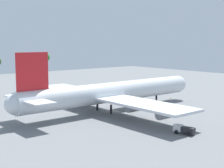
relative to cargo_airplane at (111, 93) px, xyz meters
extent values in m
plane|color=slate|center=(0.42, 0.00, -6.06)|extent=(289.93, 289.93, 0.00)
cylinder|color=silver|center=(0.42, 0.00, 0.12)|extent=(66.57, 6.46, 6.46)
sphere|color=silver|center=(33.71, 0.00, 0.12)|extent=(6.33, 6.33, 6.33)
sphere|color=silver|center=(-32.87, 0.00, 0.12)|extent=(5.49, 5.49, 5.49)
cube|color=red|center=(-27.54, 0.00, 8.51)|extent=(9.32, 0.50, 10.33)
cube|color=silver|center=(-28.87, -5.14, 1.09)|extent=(5.99, 9.69, 0.36)
cube|color=silver|center=(-28.87, 5.14, 1.09)|extent=(5.99, 9.69, 0.36)
cube|color=silver|center=(-2.91, -17.86, -0.85)|extent=(11.32, 31.84, 0.70)
cube|color=silver|center=(-2.91, 17.86, -0.85)|extent=(11.32, 31.84, 0.70)
cylinder|color=gray|center=(-1.91, -13.08, -2.56)|extent=(5.17, 2.71, 2.71)
cylinder|color=gray|center=(-1.91, -24.86, -2.56)|extent=(5.17, 2.71, 2.71)
cylinder|color=gray|center=(-1.91, 13.08, -2.56)|extent=(5.17, 2.71, 2.71)
cylinder|color=gray|center=(-1.91, 24.86, -2.56)|extent=(5.17, 2.71, 2.71)
cylinder|color=black|center=(21.72, 0.00, -4.59)|extent=(0.70, 0.70, 2.95)
cylinder|color=black|center=(-2.91, -3.55, -4.59)|extent=(0.70, 0.70, 2.95)
cylinder|color=black|center=(-2.91, 3.55, -4.59)|extent=(0.70, 0.70, 2.95)
cube|color=silver|center=(-4.11, -31.12, -4.76)|extent=(2.25, 2.38, 1.63)
cube|color=#232328|center=(-3.46, -33.63, -4.90)|extent=(2.55, 3.54, 1.33)
cylinder|color=black|center=(-3.16, -30.86, -5.57)|extent=(0.52, 1.03, 0.99)
cylinder|color=black|center=(-5.08, -31.36, -5.57)|extent=(0.52, 1.03, 0.99)
cylinder|color=black|center=(-2.35, -33.97, -5.57)|extent=(0.52, 1.03, 0.99)
cylinder|color=black|center=(-4.27, -34.47, -5.57)|extent=(0.52, 1.03, 0.99)
cone|color=orange|center=(33.04, 2.94, -5.79)|extent=(0.39, 0.39, 0.55)
cylinder|color=#51381E|center=(39.39, 153.14, -1.37)|extent=(0.65, 0.65, 9.37)
sphere|color=#278029|center=(39.39, 153.14, 5.42)|extent=(7.01, 7.01, 7.01)
cylinder|color=#51381E|center=(58.70, 153.14, -1.89)|extent=(0.84, 0.84, 8.34)
sphere|color=#277C2A|center=(58.70, 153.14, 4.53)|extent=(7.52, 7.52, 7.52)
camera|label=1|loc=(-67.77, -81.99, 16.39)|focal=53.00mm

